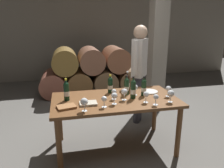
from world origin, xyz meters
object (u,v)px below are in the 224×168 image
at_px(wine_bottle_0, 127,86).
at_px(tasting_notebook, 88,103).
at_px(wine_bottle_5, 66,91).
at_px(sommelier_presenting, 139,65).
at_px(wine_glass_3, 104,99).
at_px(leather_ledger, 66,107).
at_px(wine_glass_2, 114,96).
at_px(wine_glass_4, 156,97).
at_px(wine_glass_0, 168,89).
at_px(wine_glass_1, 171,94).
at_px(wine_glass_5, 84,102).
at_px(serving_plate, 150,91).
at_px(wine_glass_6, 114,92).
at_px(dining_table, 115,105).
at_px(wine_bottle_2, 144,87).
at_px(wine_glass_9, 124,92).
at_px(wine_bottle_3, 110,85).
at_px(wine_glass_7, 146,95).
at_px(wine_glass_8, 135,88).
at_px(wine_bottle_4, 133,89).
at_px(wine_bottle_1, 127,83).

relative_size(wine_bottle_0, tasting_notebook, 1.29).
distance_m(wine_bottle_5, sommelier_presenting, 1.42).
height_order(wine_glass_3, leather_ledger, wine_glass_3).
distance_m(wine_glass_2, wine_glass_4, 0.52).
height_order(wine_glass_0, wine_glass_1, wine_glass_1).
relative_size(wine_glass_5, tasting_notebook, 0.74).
distance_m(wine_glass_5, serving_plate, 1.14).
height_order(wine_bottle_5, wine_glass_6, wine_bottle_5).
bearing_deg(wine_glass_6, dining_table, 41.55).
xyz_separation_m(wine_glass_4, sommelier_presenting, (0.16, 1.09, 0.18)).
bearing_deg(wine_bottle_2, wine_glass_9, -159.57).
relative_size(wine_glass_2, wine_glass_4, 1.08).
relative_size(wine_bottle_3, wine_glass_2, 1.77).
xyz_separation_m(wine_glass_2, wine_glass_5, (-0.39, -0.14, 0.01)).
height_order(wine_glass_3, wine_glass_9, wine_glass_9).
distance_m(wine_glass_4, serving_plate, 0.53).
xyz_separation_m(wine_bottle_5, wine_glass_1, (1.32, -0.36, -0.02)).
bearing_deg(wine_glass_2, wine_bottle_5, 154.90).
xyz_separation_m(wine_glass_4, wine_glass_7, (-0.09, 0.11, 0.01)).
distance_m(wine_bottle_2, wine_bottle_5, 1.07).
bearing_deg(wine_glass_8, wine_glass_4, -72.04).
distance_m(wine_glass_6, wine_glass_8, 0.34).
xyz_separation_m(wine_glass_2, wine_glass_9, (0.16, 0.12, 0.00)).
xyz_separation_m(wine_glass_5, sommelier_presenting, (1.05, 1.09, 0.17)).
bearing_deg(dining_table, wine_glass_9, -36.93).
xyz_separation_m(wine_bottle_4, wine_bottle_5, (-0.88, 0.12, -0.00)).
distance_m(wine_bottle_4, tasting_notebook, 0.64).
xyz_separation_m(wine_bottle_5, wine_glass_3, (0.44, -0.34, -0.03)).
bearing_deg(wine_glass_7, wine_glass_4, -50.86).
bearing_deg(wine_bottle_0, wine_bottle_1, 69.41).
bearing_deg(wine_glass_2, wine_bottle_0, 52.41).
xyz_separation_m(wine_bottle_2, wine_glass_9, (-0.32, -0.12, -0.01)).
distance_m(wine_glass_4, tasting_notebook, 0.86).
bearing_deg(wine_bottle_2, wine_bottle_4, -156.26).
relative_size(wine_bottle_0, wine_glass_4, 1.98).
height_order(wine_glass_0, wine_glass_2, same).
relative_size(wine_glass_8, sommelier_presenting, 0.09).
xyz_separation_m(wine_bottle_3, wine_bottle_4, (0.25, -0.30, 0.01)).
xyz_separation_m(wine_bottle_3, wine_glass_7, (0.37, -0.49, -0.01)).
height_order(wine_glass_1, wine_glass_6, wine_glass_1).
xyz_separation_m(wine_glass_1, sommelier_presenting, (-0.07, 1.03, 0.17)).
distance_m(wine_bottle_0, wine_bottle_3, 0.24).
relative_size(wine_bottle_2, wine_glass_2, 1.80).
bearing_deg(dining_table, wine_bottle_4, -9.93).
relative_size(wine_bottle_2, leather_ledger, 1.26).
bearing_deg(tasting_notebook, wine_glass_6, 18.91).
height_order(wine_bottle_0, wine_bottle_5, wine_bottle_5).
bearing_deg(wine_bottle_1, wine_glass_5, -138.96).
xyz_separation_m(wine_glass_4, serving_plate, (0.13, 0.50, -0.09)).
height_order(wine_bottle_5, wine_glass_5, wine_bottle_5).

